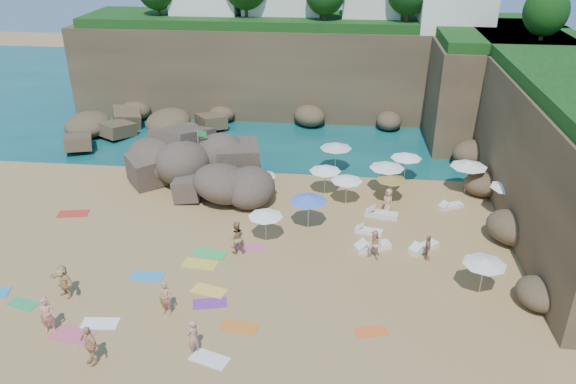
# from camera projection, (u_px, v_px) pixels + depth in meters

# --- Properties ---
(ground) EXTENTS (120.00, 120.00, 0.00)m
(ground) POSITION_uv_depth(u_px,v_px,m) (248.00, 245.00, 32.08)
(ground) COLOR tan
(ground) RESTS_ON ground
(seawater) EXTENTS (120.00, 120.00, 0.00)m
(seawater) POSITION_uv_depth(u_px,v_px,m) (297.00, 95.00, 58.81)
(seawater) COLOR #0C4751
(seawater) RESTS_ON ground
(cliff_back) EXTENTS (44.00, 8.00, 8.00)m
(cliff_back) POSITION_uv_depth(u_px,v_px,m) (313.00, 69.00, 52.39)
(cliff_back) COLOR brown
(cliff_back) RESTS_ON ground
(cliff_right) EXTENTS (8.00, 30.00, 8.00)m
(cliff_right) POSITION_uv_depth(u_px,v_px,m) (562.00, 142.00, 35.60)
(cliff_right) COLOR brown
(cliff_right) RESTS_ON ground
(cliff_corner) EXTENTS (10.00, 12.00, 8.00)m
(cliff_corner) POSITION_uv_depth(u_px,v_px,m) (490.00, 89.00, 46.48)
(cliff_corner) COLOR brown
(cliff_corner) RESTS_ON ground
(rock_promontory) EXTENTS (12.00, 7.00, 2.00)m
(rock_promontory) POSITION_uv_depth(u_px,v_px,m) (152.00, 138.00, 47.40)
(rock_promontory) COLOR brown
(rock_promontory) RESTS_ON ground
(marina_masts) EXTENTS (3.10, 0.10, 6.00)m
(marina_masts) POSITION_uv_depth(u_px,v_px,m) (141.00, 62.00, 59.07)
(marina_masts) COLOR white
(marina_masts) RESTS_ON ground
(rock_outcrop) EXTENTS (9.88, 8.41, 3.39)m
(rock_outcrop) POSITION_uv_depth(u_px,v_px,m) (204.00, 183.00, 39.41)
(rock_outcrop) COLOR brown
(rock_outcrop) RESTS_ON ground
(flag_pole) EXTENTS (0.70, 0.15, 3.60)m
(flag_pole) POSITION_uv_depth(u_px,v_px,m) (200.00, 147.00, 39.33)
(flag_pole) COLOR silver
(flag_pole) RESTS_ON ground
(parasol_0) EXTENTS (2.06, 2.06, 1.95)m
(parasol_0) POSITION_uv_depth(u_px,v_px,m) (347.00, 179.00, 35.89)
(parasol_0) COLOR silver
(parasol_0) RESTS_ON ground
(parasol_1) EXTENTS (2.32, 2.32, 2.20)m
(parasol_1) POSITION_uv_depth(u_px,v_px,m) (336.00, 146.00, 40.37)
(parasol_1) COLOR silver
(parasol_1) RESTS_ON ground
(parasol_2) EXTENTS (2.18, 2.18, 2.06)m
(parasol_2) POSITION_uv_depth(u_px,v_px,m) (406.00, 156.00, 39.00)
(parasol_2) COLOR silver
(parasol_2) RESTS_ON ground
(parasol_3) EXTENTS (2.33, 2.33, 2.21)m
(parasol_3) POSITION_uv_depth(u_px,v_px,m) (387.00, 165.00, 37.18)
(parasol_3) COLOR silver
(parasol_3) RESTS_ON ground
(parasol_4) EXTENTS (2.45, 2.45, 2.32)m
(parasol_4) POSITION_uv_depth(u_px,v_px,m) (469.00, 164.00, 37.12)
(parasol_4) COLOR silver
(parasol_4) RESTS_ON ground
(parasol_5) EXTENTS (2.16, 2.16, 2.04)m
(parasol_5) POSITION_uv_depth(u_px,v_px,m) (259.00, 174.00, 36.32)
(parasol_5) COLOR silver
(parasol_5) RESTS_ON ground
(parasol_6) EXTENTS (2.03, 2.03, 1.92)m
(parasol_6) POSITION_uv_depth(u_px,v_px,m) (391.00, 178.00, 36.07)
(parasol_6) COLOR silver
(parasol_6) RESTS_ON ground
(parasol_7) EXTENTS (2.12, 2.12, 2.00)m
(parasol_7) POSITION_uv_depth(u_px,v_px,m) (325.00, 169.00, 37.16)
(parasol_7) COLOR silver
(parasol_7) RESTS_ON ground
(parasol_8) EXTENTS (2.37, 2.37, 2.24)m
(parasol_8) POSITION_uv_depth(u_px,v_px,m) (510.00, 185.00, 34.37)
(parasol_8) COLOR silver
(parasol_8) RESTS_ON ground
(parasol_9) EXTENTS (2.01, 2.01, 1.90)m
(parasol_9) POSITION_uv_depth(u_px,v_px,m) (266.00, 214.00, 31.74)
(parasol_9) COLOR silver
(parasol_9) RESTS_ON ground
(parasol_10) EXTENTS (2.28, 2.28, 2.15)m
(parasol_10) POSITION_uv_depth(u_px,v_px,m) (309.00, 198.00, 33.00)
(parasol_10) COLOR silver
(parasol_10) RESTS_ON ground
(parasol_11) EXTENTS (2.14, 2.14, 2.02)m
(parasol_11) POSITION_uv_depth(u_px,v_px,m) (485.00, 261.00, 27.20)
(parasol_11) COLOR silver
(parasol_11) RESTS_ON ground
(lounger_0) EXTENTS (1.69, 1.27, 0.25)m
(lounger_0) POSITION_uv_depth(u_px,v_px,m) (257.00, 185.00, 38.89)
(lounger_0) COLOR white
(lounger_0) RESTS_ON ground
(lounger_1) EXTENTS (2.12, 1.04, 0.32)m
(lounger_1) POSITION_uv_depth(u_px,v_px,m) (382.00, 214.00, 34.99)
(lounger_1) COLOR silver
(lounger_1) RESTS_ON ground
(lounger_2) EXTENTS (1.69, 1.23, 0.25)m
(lounger_2) POSITION_uv_depth(u_px,v_px,m) (451.00, 206.00, 36.07)
(lounger_2) COLOR white
(lounger_2) RESTS_ON ground
(lounger_3) EXTENTS (2.15, 1.46, 0.32)m
(lounger_3) POSITION_uv_depth(u_px,v_px,m) (373.00, 247.00, 31.59)
(lounger_3) COLOR white
(lounger_3) RESTS_ON ground
(lounger_4) EXTENTS (1.69, 0.88, 0.25)m
(lounger_4) POSITION_uv_depth(u_px,v_px,m) (369.00, 231.00, 33.22)
(lounger_4) COLOR white
(lounger_4) RESTS_ON ground
(lounger_5) EXTENTS (1.83, 1.71, 0.29)m
(lounger_5) POSITION_uv_depth(u_px,v_px,m) (424.00, 248.00, 31.54)
(lounger_5) COLOR white
(lounger_5) RESTS_ON ground
(towel_1) EXTENTS (2.06, 1.23, 0.03)m
(towel_1) POSITION_uv_depth(u_px,v_px,m) (73.00, 335.00, 25.16)
(towel_1) COLOR #CD4F6C
(towel_1) RESTS_ON ground
(towel_2) EXTENTS (1.77, 1.03, 0.03)m
(towel_2) POSITION_uv_depth(u_px,v_px,m) (239.00, 327.00, 25.67)
(towel_2) COLOR orange
(towel_2) RESTS_ON ground
(towel_3) EXTENTS (1.62, 1.12, 0.03)m
(towel_3) POSITION_uv_depth(u_px,v_px,m) (23.00, 304.00, 27.19)
(towel_3) COLOR #2D9D59
(towel_3) RESTS_ON ground
(towel_4) EXTENTS (1.89, 1.28, 0.03)m
(towel_4) POSITION_uv_depth(u_px,v_px,m) (209.00, 291.00, 28.14)
(towel_4) COLOR #FFBC43
(towel_4) RESTS_ON ground
(towel_5) EXTENTS (1.74, 0.98, 0.03)m
(towel_5) POSITION_uv_depth(u_px,v_px,m) (100.00, 323.00, 25.89)
(towel_5) COLOR white
(towel_5) RESTS_ON ground
(towel_6) EXTENTS (1.79, 1.19, 0.03)m
(towel_6) POSITION_uv_depth(u_px,v_px,m) (210.00, 303.00, 27.23)
(towel_6) COLOR #792E96
(towel_6) RESTS_ON ground
(towel_7) EXTENTS (2.01, 1.28, 0.03)m
(towel_7) POSITION_uv_depth(u_px,v_px,m) (73.00, 214.00, 35.38)
(towel_7) COLOR red
(towel_7) RESTS_ON ground
(towel_8) EXTENTS (1.73, 0.90, 0.03)m
(towel_8) POSITION_uv_depth(u_px,v_px,m) (147.00, 276.00, 29.26)
(towel_8) COLOR #2A8FE4
(towel_8) RESTS_ON ground
(towel_9) EXTENTS (1.68, 1.05, 0.03)m
(towel_9) POSITION_uv_depth(u_px,v_px,m) (250.00, 247.00, 31.83)
(towel_9) COLOR #CA4E8A
(towel_9) RESTS_ON ground
(towel_10) EXTENTS (1.61, 1.12, 0.03)m
(towel_10) POSITION_uv_depth(u_px,v_px,m) (371.00, 331.00, 25.39)
(towel_10) COLOR orange
(towel_10) RESTS_ON ground
(towel_11) EXTENTS (1.98, 1.22, 0.03)m
(towel_11) POSITION_uv_depth(u_px,v_px,m) (210.00, 253.00, 31.23)
(towel_11) COLOR green
(towel_11) RESTS_ON ground
(towel_12) EXTENTS (1.95, 1.12, 0.03)m
(towel_12) POSITION_uv_depth(u_px,v_px,m) (200.00, 264.00, 30.28)
(towel_12) COLOR gold
(towel_12) RESTS_ON ground
(towel_13) EXTENTS (1.82, 1.29, 0.03)m
(towel_13) POSITION_uv_depth(u_px,v_px,m) (210.00, 359.00, 23.81)
(towel_13) COLOR white
(towel_13) RESTS_ON ground
(person_stand_0) EXTENTS (0.76, 0.61, 1.82)m
(person_stand_0) POSITION_uv_depth(u_px,v_px,m) (47.00, 315.00, 25.01)
(person_stand_0) COLOR tan
(person_stand_0) RESTS_ON ground
(person_stand_1) EXTENTS (1.11, 0.97, 1.93)m
(person_stand_1) POSITION_uv_depth(u_px,v_px,m) (236.00, 237.00, 30.93)
(person_stand_1) COLOR #A28151
(person_stand_1) RESTS_ON ground
(person_stand_2) EXTENTS (1.22, 0.95, 1.75)m
(person_stand_2) POSITION_uv_depth(u_px,v_px,m) (239.00, 152.00, 42.24)
(person_stand_2) COLOR #F4A38B
(person_stand_2) RESTS_ON ground
(person_stand_3) EXTENTS (0.42, 0.88, 1.46)m
(person_stand_3) POSITION_uv_depth(u_px,v_px,m) (428.00, 248.00, 30.42)
(person_stand_3) COLOR #A97554
(person_stand_3) RESTS_ON ground
(person_stand_4) EXTENTS (0.86, 0.94, 1.71)m
(person_stand_4) POSITION_uv_depth(u_px,v_px,m) (388.00, 201.00, 35.07)
(person_stand_4) COLOR tan
(person_stand_4) RESTS_ON ground
(person_stand_5) EXTENTS (1.43, 0.51, 1.52)m
(person_stand_5) POSITION_uv_depth(u_px,v_px,m) (165.00, 162.00, 40.93)
(person_stand_5) COLOR #AA6655
(person_stand_5) RESTS_ON ground
(person_stand_6) EXTENTS (0.70, 0.75, 1.73)m
(person_stand_6) POSITION_uv_depth(u_px,v_px,m) (193.00, 337.00, 23.80)
(person_stand_6) COLOR tan
(person_stand_6) RESTS_ON ground
(person_lie_1) EXTENTS (1.84, 2.17, 0.46)m
(person_lie_1) POSITION_uv_depth(u_px,v_px,m) (92.00, 359.00, 23.53)
(person_lie_1) COLOR tan
(person_lie_1) RESTS_ON ground
(person_lie_3) EXTENTS (2.20, 2.26, 0.46)m
(person_lie_3) POSITION_uv_depth(u_px,v_px,m) (66.00, 292.00, 27.68)
(person_lie_3) COLOR #E3B277
(person_lie_3) RESTS_ON ground
(person_lie_4) EXTENTS (0.75, 1.78, 0.42)m
(person_lie_4) POSITION_uv_depth(u_px,v_px,m) (167.00, 310.00, 26.45)
(person_lie_4) COLOR tan
(person_lie_4) RESTS_ON ground
(person_lie_5) EXTENTS (1.57, 1.89, 0.64)m
(person_lie_5) POSITION_uv_depth(u_px,v_px,m) (374.00, 254.00, 30.62)
(person_lie_5) COLOR #E0B07F
(person_lie_5) RESTS_ON ground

